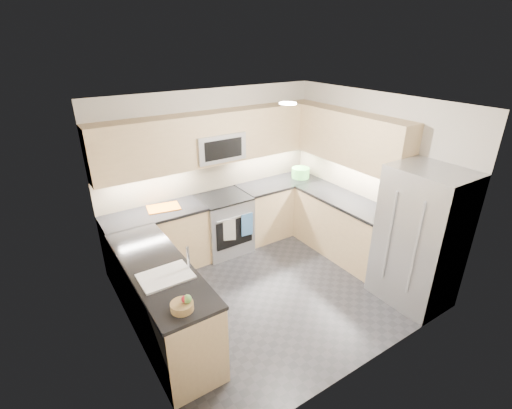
% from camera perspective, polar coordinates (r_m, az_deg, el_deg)
% --- Properties ---
extents(floor, '(3.60, 3.20, 0.00)m').
position_cam_1_polar(floor, '(5.25, 2.16, -12.86)').
color(floor, '#26262B').
rests_on(floor, ground).
extents(ceiling, '(3.60, 3.20, 0.02)m').
position_cam_1_polar(ceiling, '(4.23, 2.70, 15.19)').
color(ceiling, beige).
rests_on(ceiling, wall_back).
extents(wall_back, '(3.60, 0.02, 2.50)m').
position_cam_1_polar(wall_back, '(5.87, -6.75, 5.12)').
color(wall_back, '#BCB3A4').
rests_on(wall_back, floor).
extents(wall_front, '(3.60, 0.02, 2.50)m').
position_cam_1_polar(wall_front, '(3.59, 17.61, -9.38)').
color(wall_front, '#BCB3A4').
rests_on(wall_front, floor).
extents(wall_left, '(0.02, 3.20, 2.50)m').
position_cam_1_polar(wall_left, '(3.94, -19.56, -6.42)').
color(wall_left, '#BCB3A4').
rests_on(wall_left, floor).
extents(wall_right, '(0.02, 3.20, 2.50)m').
position_cam_1_polar(wall_right, '(5.76, 17.16, 3.78)').
color(wall_right, '#BCB3A4').
rests_on(wall_right, floor).
extents(base_cab_back_left, '(1.42, 0.60, 0.90)m').
position_cam_1_polar(base_cab_back_left, '(5.58, -14.95, -5.72)').
color(base_cab_back_left, tan).
rests_on(base_cab_back_left, floor).
extents(base_cab_back_right, '(1.42, 0.60, 0.90)m').
position_cam_1_polar(base_cab_back_right, '(6.47, 3.44, -0.52)').
color(base_cab_back_right, tan).
rests_on(base_cab_back_right, floor).
extents(base_cab_right, '(0.60, 1.70, 0.90)m').
position_cam_1_polar(base_cab_right, '(5.96, 13.25, -3.50)').
color(base_cab_right, tan).
rests_on(base_cab_right, floor).
extents(base_cab_peninsula, '(0.60, 2.00, 0.90)m').
position_cam_1_polar(base_cab_peninsula, '(4.45, -14.26, -14.33)').
color(base_cab_peninsula, tan).
rests_on(base_cab_peninsula, floor).
extents(countertop_back_left, '(1.42, 0.63, 0.04)m').
position_cam_1_polar(countertop_back_left, '(5.37, -15.48, -1.37)').
color(countertop_back_left, black).
rests_on(countertop_back_left, base_cab_back_left).
extents(countertop_back_right, '(1.42, 0.63, 0.04)m').
position_cam_1_polar(countertop_back_right, '(6.28, 3.55, 3.37)').
color(countertop_back_right, black).
rests_on(countertop_back_right, base_cab_back_right).
extents(countertop_right, '(0.63, 1.70, 0.04)m').
position_cam_1_polar(countertop_right, '(5.76, 13.70, 0.63)').
color(countertop_right, black).
rests_on(countertop_right, base_cab_right).
extents(countertop_peninsula, '(0.63, 2.00, 0.04)m').
position_cam_1_polar(countertop_peninsula, '(4.17, -14.93, -9.28)').
color(countertop_peninsula, black).
rests_on(countertop_peninsula, base_cab_peninsula).
extents(upper_cab_back, '(3.60, 0.35, 0.75)m').
position_cam_1_polar(upper_cab_back, '(5.56, -6.20, 10.23)').
color(upper_cab_back, tan).
rests_on(upper_cab_back, wall_back).
extents(upper_cab_right, '(0.35, 1.95, 0.75)m').
position_cam_1_polar(upper_cab_right, '(5.64, 14.59, 9.79)').
color(upper_cab_right, tan).
rests_on(upper_cab_right, wall_right).
extents(backsplash_back, '(3.60, 0.01, 0.51)m').
position_cam_1_polar(backsplash_back, '(5.89, -6.70, 4.61)').
color(backsplash_back, tan).
rests_on(backsplash_back, wall_back).
extents(backsplash_right, '(0.01, 2.30, 0.51)m').
position_cam_1_polar(backsplash_right, '(6.05, 13.86, 4.60)').
color(backsplash_right, tan).
rests_on(backsplash_right, wall_right).
extents(gas_range, '(0.76, 0.65, 0.91)m').
position_cam_1_polar(gas_range, '(5.92, -4.93, -3.01)').
color(gas_range, '#999BA1').
rests_on(gas_range, floor).
extents(range_cooktop, '(0.76, 0.65, 0.03)m').
position_cam_1_polar(range_cooktop, '(5.72, -5.10, 1.07)').
color(range_cooktop, black).
rests_on(range_cooktop, gas_range).
extents(oven_door_glass, '(0.62, 0.02, 0.45)m').
position_cam_1_polar(oven_door_glass, '(5.67, -3.32, -4.36)').
color(oven_door_glass, black).
rests_on(oven_door_glass, gas_range).
extents(oven_handle, '(0.60, 0.02, 0.02)m').
position_cam_1_polar(oven_handle, '(5.53, -3.28, -1.99)').
color(oven_handle, '#B2B5BA').
rests_on(oven_handle, gas_range).
extents(microwave, '(0.76, 0.40, 0.40)m').
position_cam_1_polar(microwave, '(5.57, -6.02, 8.93)').
color(microwave, '#A6A9AE').
rests_on(microwave, upper_cab_back).
extents(microwave_door, '(0.60, 0.01, 0.28)m').
position_cam_1_polar(microwave_door, '(5.39, -4.99, 8.46)').
color(microwave_door, black).
rests_on(microwave_door, microwave).
extents(refrigerator, '(0.70, 0.90, 1.80)m').
position_cam_1_polar(refrigerator, '(5.04, 23.93, -4.75)').
color(refrigerator, '#9A9CA2').
rests_on(refrigerator, floor).
extents(fridge_handle_left, '(0.02, 0.02, 1.20)m').
position_cam_1_polar(fridge_handle_left, '(4.65, 23.27, -6.40)').
color(fridge_handle_left, '#B2B5BA').
rests_on(fridge_handle_left, refrigerator).
extents(fridge_handle_right, '(0.02, 0.02, 1.20)m').
position_cam_1_polar(fridge_handle_right, '(4.82, 19.81, -4.68)').
color(fridge_handle_right, '#B2B5BA').
rests_on(fridge_handle_right, refrigerator).
extents(sink_basin, '(0.52, 0.38, 0.16)m').
position_cam_1_polar(sink_basin, '(4.00, -13.64, -11.49)').
color(sink_basin, white).
rests_on(sink_basin, base_cab_peninsula).
extents(faucet, '(0.03, 0.03, 0.28)m').
position_cam_1_polar(faucet, '(3.96, -10.39, -8.06)').
color(faucet, silver).
rests_on(faucet, countertop_peninsula).
extents(utensil_bowl, '(0.38, 0.38, 0.17)m').
position_cam_1_polar(utensil_bowl, '(6.47, 6.86, 4.88)').
color(utensil_bowl, '#58C253').
rests_on(utensil_bowl, countertop_back_right).
extents(cutting_board, '(0.49, 0.39, 0.01)m').
position_cam_1_polar(cutting_board, '(5.45, -14.03, -0.47)').
color(cutting_board, '#C35F12').
rests_on(cutting_board, countertop_back_left).
extents(fruit_basket, '(0.27, 0.27, 0.08)m').
position_cam_1_polar(fruit_basket, '(3.50, -11.31, -15.13)').
color(fruit_basket, '#A8844E').
rests_on(fruit_basket, countertop_peninsula).
extents(fruit_apple, '(0.07, 0.07, 0.07)m').
position_cam_1_polar(fruit_apple, '(3.45, -10.87, -14.10)').
color(fruit_apple, '#A71322').
rests_on(fruit_apple, fruit_basket).
extents(fruit_pear, '(0.08, 0.08, 0.08)m').
position_cam_1_polar(fruit_pear, '(3.45, -10.53, -14.09)').
color(fruit_pear, '#66A546').
rests_on(fruit_pear, fruit_basket).
extents(dish_towel_check, '(0.17, 0.09, 0.35)m').
position_cam_1_polar(dish_towel_check, '(5.54, -4.12, -3.92)').
color(dish_towel_check, silver).
rests_on(dish_towel_check, oven_handle).
extents(dish_towel_blue, '(0.19, 0.03, 0.37)m').
position_cam_1_polar(dish_towel_blue, '(5.68, -1.38, -3.10)').
color(dish_towel_blue, '#38649A').
rests_on(dish_towel_blue, oven_handle).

